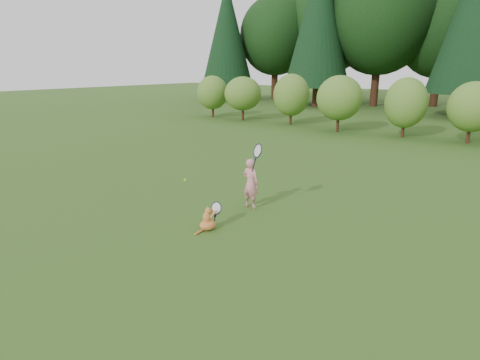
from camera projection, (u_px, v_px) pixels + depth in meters
The scene contains 5 objects.
ground at pixel (209, 218), 8.44m from camera, with size 100.00×100.00×0.00m, color #1F4A14.
shrub_row at pixel (406, 105), 17.87m from camera, with size 28.00×3.00×2.80m, color #557B26, non-canonical shape.
child at pixel (251, 182), 8.94m from camera, with size 0.65×0.43×1.69m.
cat at pixel (208, 218), 7.82m from camera, with size 0.43×0.69×0.63m.
tennis_ball at pixel (185, 180), 8.91m from camera, with size 0.06×0.06×0.06m.
Camera 1 is at (5.40, -5.79, 3.10)m, focal length 30.00 mm.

